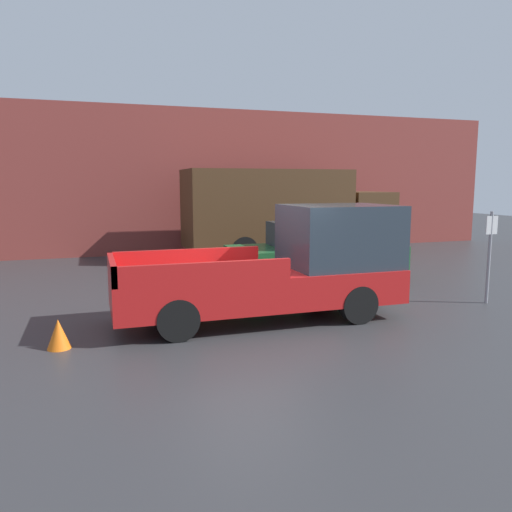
# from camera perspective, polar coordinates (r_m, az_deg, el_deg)

# --- Properties ---
(ground_plane) EXTENTS (60.00, 60.00, 0.00)m
(ground_plane) POSITION_cam_1_polar(r_m,az_deg,el_deg) (9.77, -0.25, -7.45)
(ground_plane) COLOR #2D2D30
(building_wall) EXTENTS (28.00, 0.15, 5.47)m
(building_wall) POSITION_cam_1_polar(r_m,az_deg,el_deg) (19.21, -9.68, 8.43)
(building_wall) COLOR brown
(building_wall) RESTS_ON ground
(pickup_truck) EXTENTS (5.57, 1.93, 2.22)m
(pickup_truck) POSITION_cam_1_polar(r_m,az_deg,el_deg) (9.88, 3.69, -1.28)
(pickup_truck) COLOR red
(pickup_truck) RESTS_ON ground
(car) EXTENTS (4.73, 1.99, 1.60)m
(car) POSITION_cam_1_polar(r_m,az_deg,el_deg) (13.83, 7.01, 0.62)
(car) COLOR #1E592D
(car) RESTS_ON ground
(delivery_truck) EXTENTS (7.55, 2.38, 3.13)m
(delivery_truck) POSITION_cam_1_polar(r_m,az_deg,el_deg) (17.91, 3.17, 5.21)
(delivery_truck) COLOR #472D19
(delivery_truck) RESTS_ON ground
(parking_sign) EXTENTS (0.30, 0.07, 2.05)m
(parking_sign) POSITION_cam_1_polar(r_m,az_deg,el_deg) (12.15, 25.13, 0.47)
(parking_sign) COLOR gray
(parking_sign) RESTS_ON ground
(traffic_cone) EXTENTS (0.38, 0.38, 0.49)m
(traffic_cone) POSITION_cam_1_polar(r_m,az_deg,el_deg) (8.75, -21.64, -8.29)
(traffic_cone) COLOR orange
(traffic_cone) RESTS_ON ground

